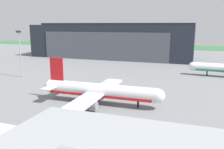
% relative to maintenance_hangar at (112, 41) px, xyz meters
% --- Properties ---
extents(ground_plane, '(440.00, 440.00, 0.00)m').
position_rel_maintenance_hangar_xyz_m(ground_plane, '(29.33, -94.04, -11.12)').
color(ground_plane, slate).
extents(grass_field_strip, '(440.00, 56.00, 0.08)m').
position_rel_maintenance_hangar_xyz_m(grass_field_strip, '(29.33, 92.52, -11.08)').
color(grass_field_strip, '#386C40').
rests_on(grass_field_strip, ground_plane).
extents(maintenance_hangar, '(108.06, 35.61, 23.16)m').
position_rel_maintenance_hangar_xyz_m(maintenance_hangar, '(0.00, 0.00, 0.00)').
color(maintenance_hangar, '#232833').
rests_on(maintenance_hangar, ground_plane).
extents(airliner_near_left, '(36.28, 32.00, 12.67)m').
position_rel_maintenance_hangar_xyz_m(airliner_near_left, '(30.53, -97.05, -7.45)').
color(airliner_near_left, silver).
rests_on(airliner_near_left, ground_plane).
extents(apron_light_mast, '(2.40, 0.50, 19.74)m').
position_rel_maintenance_hangar_xyz_m(apron_light_mast, '(-14.39, -75.74, 0.40)').
color(apron_light_mast, '#99999E').
rests_on(apron_light_mast, ground_plane).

